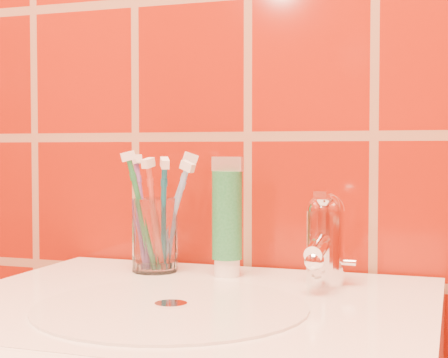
% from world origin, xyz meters
% --- Properties ---
extents(glass_tumbler, '(0.07, 0.07, 0.10)m').
position_xyz_m(glass_tumbler, '(-0.11, 1.11, 0.90)').
color(glass_tumbler, white).
rests_on(glass_tumbler, pedestal_sink).
extents(toothpaste_tube, '(0.05, 0.04, 0.16)m').
position_xyz_m(toothpaste_tube, '(-0.00, 1.11, 0.93)').
color(toothpaste_tube, white).
rests_on(toothpaste_tube, pedestal_sink).
extents(faucet, '(0.05, 0.11, 0.12)m').
position_xyz_m(faucet, '(0.14, 1.09, 0.91)').
color(faucet, white).
rests_on(faucet, pedestal_sink).
extents(toothbrush_0, '(0.10, 0.09, 0.18)m').
position_xyz_m(toothbrush_0, '(-0.12, 1.09, 0.93)').
color(toothbrush_0, '#1F7441').
rests_on(toothbrush_0, glass_tumbler).
extents(toothbrush_1, '(0.11, 0.09, 0.17)m').
position_xyz_m(toothbrush_1, '(-0.08, 1.11, 0.93)').
color(toothbrush_1, '#7EA2E0').
rests_on(toothbrush_1, glass_tumbler).
extents(toothbrush_2, '(0.04, 0.09, 0.18)m').
position_xyz_m(toothbrush_2, '(-0.10, 1.09, 0.93)').
color(toothbrush_2, '#C23E29').
rests_on(toothbrush_2, glass_tumbler).
extents(toothbrush_3, '(0.10, 0.09, 0.18)m').
position_xyz_m(toothbrush_3, '(-0.13, 1.11, 0.93)').
color(toothbrush_3, '#714799').
rests_on(toothbrush_3, glass_tumbler).
extents(toothbrush_4, '(0.13, 0.12, 0.18)m').
position_xyz_m(toothbrush_4, '(-0.09, 1.13, 0.93)').
color(toothbrush_4, '#6893B8').
rests_on(toothbrush_4, glass_tumbler).
extents(toothbrush_5, '(0.09, 0.12, 0.18)m').
position_xyz_m(toothbrush_5, '(-0.09, 1.10, 0.93)').
color(toothbrush_5, '#0D546D').
rests_on(toothbrush_5, glass_tumbler).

